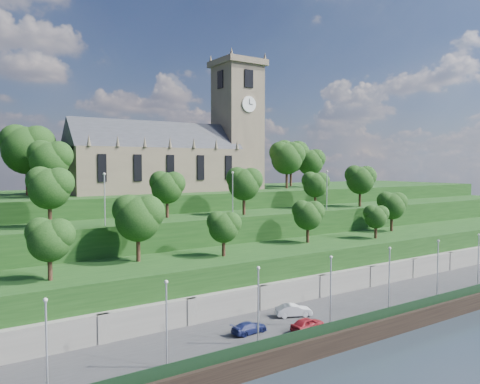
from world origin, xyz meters
TOP-DOWN VIEW (x-y plane):
  - ground at (0.00, 0.00)m, footprint 320.00×320.00m
  - promenade at (0.00, 6.00)m, footprint 160.00×12.00m
  - quay_wall at (0.00, -0.05)m, footprint 160.00×0.50m
  - fence at (0.00, 0.60)m, footprint 160.00×0.10m
  - retaining_wall at (0.00, 11.97)m, footprint 160.00×2.10m
  - embankment_lower at (0.00, 18.00)m, footprint 160.00×12.00m
  - embankment_upper at (0.00, 29.00)m, footprint 160.00×10.00m
  - hilltop at (0.00, 50.00)m, footprint 160.00×32.00m
  - church at (0.79, 45.98)m, footprint 38.60×12.35m
  - trees_lower at (-1.38, 18.57)m, footprint 64.36×9.01m
  - trees_upper at (3.11, 28.04)m, footprint 61.96×8.04m
  - trees_hilltop at (-0.16, 45.26)m, footprint 73.50×16.55m
  - lamp_posts_promenade at (-2.00, 2.50)m, footprint 60.36×0.36m
  - lamp_posts_upper at (-0.00, 26.00)m, footprint 40.36×0.36m
  - car_left at (-5.32, 2.57)m, footprint 4.37×2.17m
  - car_middle at (-3.51, 7.10)m, footprint 4.61×3.03m
  - car_right at (-11.07, 5.41)m, footprint 4.26×1.95m

SIDE VIEW (x-z plane):
  - ground at x=0.00m, z-range 0.00..0.00m
  - promenade at x=0.00m, z-range 0.00..2.00m
  - quay_wall at x=0.00m, z-range 0.00..2.20m
  - retaining_wall at x=0.00m, z-range 0.00..5.00m
  - fence at x=0.00m, z-range 2.00..3.20m
  - car_right at x=-11.07m, z-range 2.00..3.21m
  - car_left at x=-5.32m, z-range 2.00..3.43m
  - car_middle at x=-3.51m, z-range 2.00..3.43m
  - embankment_lower at x=0.00m, z-range 0.00..8.00m
  - embankment_upper at x=0.00m, z-range 0.00..12.00m
  - lamp_posts_promenade at x=-2.00m, z-range 2.61..10.50m
  - hilltop at x=0.00m, z-range 0.00..15.00m
  - trees_lower at x=-1.38m, z-range 8.63..17.00m
  - lamp_posts_upper at x=0.00m, z-range 12.59..19.57m
  - trees_upper at x=3.11m, z-range 13.16..21.10m
  - trees_hilltop at x=-0.16m, z-range 16.15..27.76m
  - church at x=0.79m, z-range 8.72..36.32m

